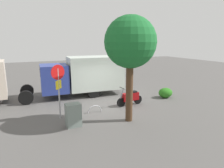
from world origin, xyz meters
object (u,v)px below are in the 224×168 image
Objects in this scene: utility_cabinet at (73,115)px; bike_rack_hoop at (95,112)px; street_tree at (130,43)px; motorcycle at (130,97)px; stop_sign at (58,83)px; box_truck_near at (82,74)px.

utility_cabinet is 2.07m from bike_rack_hoop.
utility_cabinet is at bearing -10.89° from street_tree.
motorcycle is 4.13m from street_tree.
stop_sign is at bearing 0.09° from motorcycle.
bike_rack_hoop is at bearing 87.05° from box_truck_near.
bike_rack_hoop is at bearing -179.73° from stop_sign.
bike_rack_hoop is (-1.92, -0.01, -1.87)m from stop_sign.
stop_sign is 1.86m from utility_cabinet.
motorcycle is 2.53m from bike_rack_hoop.
box_truck_near is 1.43× the size of street_tree.
street_tree is 6.06× the size of bike_rack_hoop.
street_tree reaches higher than motorcycle.
stop_sign is 4.09m from street_tree.
street_tree is 4.64× the size of utility_cabinet.
street_tree is at bearing 150.10° from stop_sign.
stop_sign reaches higher than utility_cabinet.
street_tree reaches higher than utility_cabinet.
box_truck_near is 2.62× the size of stop_sign.
box_truck_near is 4.21m from motorcycle.
motorcycle is at bearing -121.86° from street_tree.
stop_sign reaches higher than bike_rack_hoop.
utility_cabinet is (3.99, 1.54, 0.04)m from motorcycle.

